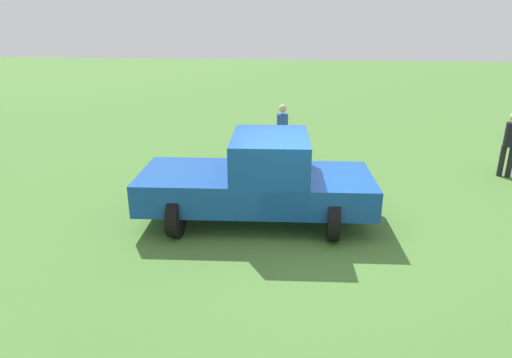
{
  "coord_description": "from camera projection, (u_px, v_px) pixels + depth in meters",
  "views": [
    {
      "loc": [
        7.96,
        0.1,
        3.92
      ],
      "look_at": [
        -0.38,
        -0.92,
        0.9
      ],
      "focal_mm": 31.02,
      "sensor_mm": 36.0,
      "label": 1
    }
  ],
  "objects": [
    {
      "name": "person_bystander",
      "position": [
        510.0,
        141.0,
        11.46
      ],
      "size": [
        0.4,
        0.4,
        1.72
      ],
      "rotation": [
        0.0,
        0.0,
        5.99
      ],
      "color": "black",
      "rests_on": "ground_plane"
    },
    {
      "name": "person_visitor",
      "position": [
        282.0,
        130.0,
        12.62
      ],
      "size": [
        0.33,
        0.34,
        1.7
      ],
      "rotation": [
        0.0,
        0.0,
        0.04
      ],
      "color": "navy",
      "rests_on": "ground_plane"
    },
    {
      "name": "ground_plane",
      "position": [
        299.0,
        230.0,
        8.78
      ],
      "size": [
        80.0,
        80.0,
        0.0
      ],
      "primitive_type": "plane",
      "color": "#477533"
    },
    {
      "name": "pickup_truck",
      "position": [
        262.0,
        178.0,
        8.91
      ],
      "size": [
        2.58,
        4.79,
        1.8
      ],
      "rotation": [
        0.0,
        0.0,
        4.79
      ],
      "color": "black",
      "rests_on": "ground_plane"
    }
  ]
}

